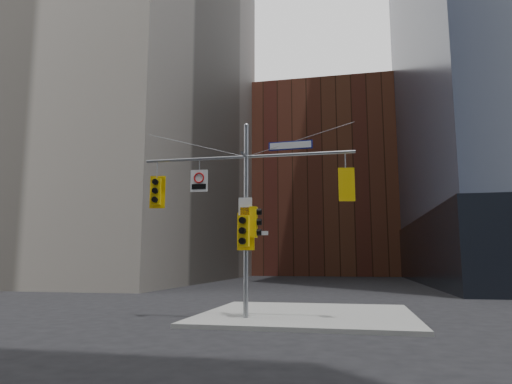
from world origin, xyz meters
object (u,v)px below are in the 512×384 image
at_px(signal_assembly, 246,199).
at_px(traffic_light_pole_front, 244,231).
at_px(regulatory_sign_arm, 199,180).
at_px(traffic_light_west_arm, 156,191).
at_px(traffic_light_east_arm, 346,185).
at_px(street_sign_blade, 290,145).
at_px(traffic_light_pole_side, 255,222).

xyz_separation_m(signal_assembly, traffic_light_pole_front, (0.00, -0.27, -1.21)).
relative_size(traffic_light_pole_front, regulatory_sign_arm, 1.63).
height_order(traffic_light_west_arm, regulatory_sign_arm, regulatory_sign_arm).
relative_size(traffic_light_west_arm, traffic_light_east_arm, 1.07).
height_order(traffic_light_west_arm, traffic_light_east_arm, traffic_light_west_arm).
bearing_deg(street_sign_blade, traffic_light_west_arm, -177.04).
bearing_deg(traffic_light_east_arm, signal_assembly, -8.56).
height_order(signal_assembly, traffic_light_pole_side, signal_assembly).
distance_m(traffic_light_pole_side, regulatory_sign_arm, 2.70).
height_order(traffic_light_pole_front, street_sign_blade, street_sign_blade).
bearing_deg(traffic_light_east_arm, regulatory_sign_arm, -8.35).
xyz_separation_m(signal_assembly, traffic_light_pole_side, (0.33, 0.01, -0.87)).
bearing_deg(street_sign_blade, signal_assembly, -176.82).
distance_m(signal_assembly, traffic_light_east_arm, 3.65).
height_order(traffic_light_east_arm, regulatory_sign_arm, regulatory_sign_arm).
height_order(signal_assembly, traffic_light_east_arm, signal_assembly).
bearing_deg(traffic_light_pole_front, traffic_light_east_arm, 9.05).
relative_size(street_sign_blade, regulatory_sign_arm, 1.95).
bearing_deg(traffic_light_west_arm, traffic_light_pole_front, -13.45).
xyz_separation_m(traffic_light_west_arm, street_sign_blade, (5.23, -0.01, 1.55)).
bearing_deg(traffic_light_pole_side, regulatory_sign_arm, 87.93).
relative_size(traffic_light_east_arm, traffic_light_pole_front, 0.87).
height_order(street_sign_blade, regulatory_sign_arm, street_sign_blade).
xyz_separation_m(traffic_light_pole_side, street_sign_blade, (1.34, -0.01, 2.80)).
bearing_deg(traffic_light_west_arm, regulatory_sign_arm, -10.07).
distance_m(traffic_light_east_arm, regulatory_sign_arm, 5.48).
bearing_deg(signal_assembly, regulatory_sign_arm, -179.37).
height_order(traffic_light_east_arm, traffic_light_pole_side, traffic_light_east_arm).
distance_m(traffic_light_pole_side, street_sign_blade, 3.11).
xyz_separation_m(street_sign_blade, regulatory_sign_arm, (-3.50, -0.02, -1.17)).
bearing_deg(traffic_light_pole_side, traffic_light_pole_front, 127.32).
bearing_deg(street_sign_blade, traffic_light_pole_front, -167.76).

